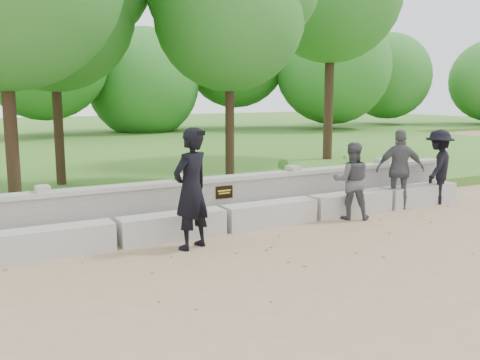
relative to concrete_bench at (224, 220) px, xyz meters
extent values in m
plane|color=#9A7E5E|center=(0.00, -1.90, -0.22)|extent=(80.00, 80.00, 0.00)
cube|color=#35681F|center=(0.00, 12.10, -0.10)|extent=(40.00, 22.00, 0.25)
cube|color=#B9B6AE|center=(-3.00, 0.00, 0.00)|extent=(1.90, 0.45, 0.45)
cube|color=#B9B6AE|center=(-1.00, 0.00, 0.00)|extent=(1.90, 0.45, 0.45)
cube|color=#B9B6AE|center=(1.00, 0.00, 0.00)|extent=(1.90, 0.45, 0.45)
cube|color=#B9B6AE|center=(3.00, 0.00, 0.00)|extent=(1.90, 0.45, 0.45)
cube|color=#B9B6AE|center=(5.00, 0.00, 0.00)|extent=(1.90, 0.45, 0.45)
cube|color=#ADABA4|center=(0.00, 0.70, 0.18)|extent=(12.50, 0.25, 0.82)
cube|color=#B9B6AE|center=(0.00, 0.70, 0.64)|extent=(12.50, 0.35, 0.08)
cube|color=black|center=(0.30, 0.56, 0.40)|extent=(0.36, 0.02, 0.24)
imported|color=black|center=(-0.94, -0.68, 0.76)|extent=(0.85, 0.72, 1.98)
cube|color=black|center=(-0.94, -1.08, 1.69)|extent=(0.14, 0.07, 0.07)
imported|color=#424247|center=(2.72, -0.32, 0.55)|extent=(0.95, 0.90, 1.55)
imported|color=black|center=(5.46, -0.10, 0.62)|extent=(1.26, 1.07, 1.70)
imported|color=#48484D|center=(4.26, -0.10, 0.64)|extent=(1.08, 0.91, 1.74)
cylinder|color=#382619|center=(-3.26, 2.39, 1.84)|extent=(0.24, 0.24, 3.62)
cylinder|color=#382619|center=(-1.89, 5.24, 1.75)|extent=(0.23, 0.23, 3.45)
cylinder|color=#382619|center=(1.90, 3.37, 1.72)|extent=(0.23, 0.23, 3.39)
sphere|color=#306D24|center=(1.90, 3.37, 4.42)|extent=(3.68, 3.68, 3.68)
cylinder|color=#382619|center=(7.16, 6.14, 2.35)|extent=(0.31, 0.31, 4.65)
imported|color=#3E7E2A|center=(2.97, 2.55, 0.34)|extent=(0.33, 0.39, 0.63)
imported|color=#3E7E2A|center=(4.69, 1.97, 0.35)|extent=(0.77, 0.74, 0.66)
camera|label=1|loc=(-4.33, -8.48, 2.31)|focal=40.00mm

